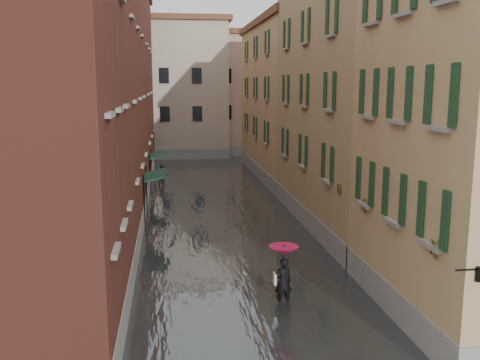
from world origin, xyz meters
TOP-DOWN VIEW (x-y plane):
  - ground at (0.00, 0.00)m, footprint 120.00×120.00m
  - floodwater at (0.00, 13.00)m, footprint 10.00×60.00m
  - building_left_near at (-7.00, -2.00)m, footprint 6.00×8.00m
  - building_left_mid at (-7.00, 9.00)m, footprint 6.00×14.00m
  - building_left_far at (-7.00, 24.00)m, footprint 6.00×16.00m
  - building_right_mid at (7.00, 9.00)m, footprint 6.00×14.00m
  - building_right_far at (7.00, 24.00)m, footprint 6.00×16.00m
  - building_end_cream at (-3.00, 38.00)m, footprint 12.00×9.00m
  - building_end_pink at (6.00, 40.00)m, footprint 10.00×9.00m
  - awning_near at (-3.49, 11.15)m, footprint 1.09×2.91m
  - awning_far at (-3.49, 19.30)m, footprint 1.09×2.91m
  - wall_lantern at (4.33, -6.00)m, footprint 0.71×0.22m
  - window_planters at (4.12, -0.39)m, footprint 0.59×8.58m
  - pedestrian_main at (0.98, -0.43)m, footprint 1.02×1.02m
  - pedestrian_far at (-3.15, 20.71)m, footprint 0.98×0.89m

SIDE VIEW (x-z plane):
  - ground at x=0.00m, z-range 0.00..0.00m
  - floodwater at x=0.00m, z-range 0.00..0.20m
  - pedestrian_far at x=-3.15m, z-range 0.00..1.64m
  - pedestrian_main at x=0.98m, z-range 0.26..2.32m
  - awning_near at x=-3.49m, z-range 1.06..3.86m
  - awning_far at x=-3.49m, z-range 1.06..3.86m
  - wall_lantern at x=4.33m, z-range 2.83..3.18m
  - window_planters at x=4.12m, z-range 3.09..3.93m
  - building_right_far at x=7.00m, z-range 0.00..11.50m
  - building_end_pink at x=6.00m, z-range 0.00..12.00m
  - building_left_mid at x=-7.00m, z-range 0.00..12.50m
  - building_left_near at x=-7.00m, z-range 0.00..13.00m
  - building_right_mid at x=7.00m, z-range 0.00..13.00m
  - building_end_cream at x=-3.00m, z-range 0.00..13.00m
  - building_left_far at x=-7.00m, z-range 0.00..14.00m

